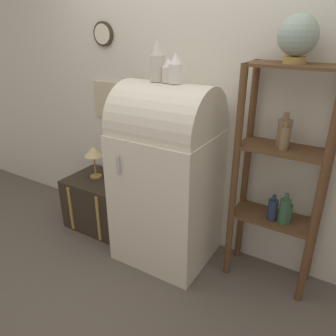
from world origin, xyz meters
TOP-DOWN VIEW (x-y plane):
  - ground_plane at (0.00, 0.00)m, footprint 12.00×12.00m
  - wall_back at (-0.00, 0.57)m, footprint 7.00×0.09m
  - refrigerator at (-0.00, 0.22)m, footprint 0.73×0.68m
  - suitcase_trunk at (-0.76, 0.27)m, footprint 0.63×0.50m
  - shelf_unit at (0.83, 0.38)m, footprint 0.61×0.30m
  - globe at (0.81, 0.38)m, footprint 0.24×0.24m
  - vase_left at (-0.08, 0.23)m, footprint 0.10×0.10m
  - vase_center at (0.01, 0.23)m, footprint 0.09×0.09m
  - vase_right at (0.08, 0.21)m, footprint 0.10×0.10m
  - desk_lamp at (-0.83, 0.28)m, footprint 0.18×0.18m

SIDE VIEW (x-z plane):
  - ground_plane at x=0.00m, z-range 0.00..0.00m
  - suitcase_trunk at x=-0.76m, z-range 0.00..0.50m
  - desk_lamp at x=-0.83m, z-range 0.59..0.90m
  - refrigerator at x=0.00m, z-range 0.03..1.49m
  - shelf_unit at x=0.83m, z-range 0.10..1.71m
  - wall_back at x=0.00m, z-range 0.00..2.70m
  - vase_center at x=0.01m, z-range 1.46..1.62m
  - vase_right at x=0.08m, z-range 1.46..1.65m
  - vase_left at x=-0.08m, z-range 1.45..1.73m
  - globe at x=0.81m, z-range 1.63..1.91m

